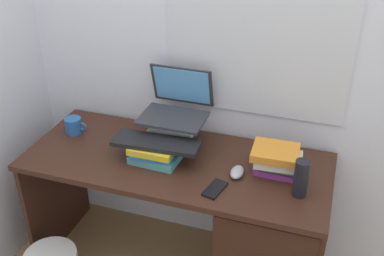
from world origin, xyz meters
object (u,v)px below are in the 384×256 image
at_px(desk, 248,230).
at_px(computer_mouse, 237,172).
at_px(keyboard, 156,143).
at_px(book_stack_keyboard_riser, 155,152).
at_px(laptop, 177,104).
at_px(book_stack_side, 277,160).
at_px(mug, 74,126).
at_px(book_stack_tall, 173,133).
at_px(water_bottle, 301,178).
at_px(cell_phone, 215,189).

relative_size(desk, computer_mouse, 14.40).
xyz_separation_m(keyboard, computer_mouse, (0.40, 0.00, -0.08)).
xyz_separation_m(book_stack_keyboard_riser, keyboard, (0.01, -0.00, 0.06)).
relative_size(book_stack_keyboard_riser, laptop, 0.74).
relative_size(book_stack_side, mug, 1.92).
bearing_deg(mug, book_stack_tall, 5.58).
xyz_separation_m(book_stack_tall, mug, (-0.55, -0.05, -0.03)).
bearing_deg(book_stack_keyboard_riser, computer_mouse, 0.19).
bearing_deg(mug, book_stack_keyboard_riser, -11.75).
relative_size(book_stack_keyboard_riser, keyboard, 0.57).
distance_m(laptop, water_bottle, 0.73).
distance_m(book_stack_keyboard_riser, keyboard, 0.06).
height_order(keyboard, cell_phone, keyboard).
bearing_deg(laptop, book_stack_side, -13.56).
xyz_separation_m(book_stack_keyboard_riser, book_stack_side, (0.58, 0.08, 0.02)).
bearing_deg(computer_mouse, mug, 173.46).
bearing_deg(mug, laptop, 10.93).
height_order(desk, laptop, laptop).
xyz_separation_m(book_stack_tall, keyboard, (-0.03, -0.16, 0.03)).
bearing_deg(laptop, computer_mouse, -29.67).
distance_m(book_stack_keyboard_riser, mug, 0.53).
bearing_deg(keyboard, mug, 164.47).
xyz_separation_m(book_stack_side, mug, (-1.09, 0.02, -0.03)).
distance_m(desk, book_stack_tall, 0.61).
xyz_separation_m(laptop, cell_phone, (0.30, -0.35, -0.20)).
bearing_deg(laptop, cell_phone, -48.91).
bearing_deg(book_stack_side, book_stack_keyboard_riser, -171.80).
distance_m(laptop, mug, 0.58).
bearing_deg(water_bottle, laptop, 158.09).
xyz_separation_m(laptop, water_bottle, (0.66, -0.27, -0.12)).
xyz_separation_m(book_stack_keyboard_riser, water_bottle, (0.70, -0.05, 0.04)).
relative_size(book_stack_side, water_bottle, 1.36).
height_order(mug, water_bottle, water_bottle).
xyz_separation_m(book_stack_keyboard_riser, laptop, (0.04, 0.21, 0.16)).
bearing_deg(computer_mouse, desk, 9.36).
relative_size(book_stack_tall, mug, 1.96).
xyz_separation_m(mug, cell_phone, (0.86, -0.24, -0.04)).
bearing_deg(computer_mouse, keyboard, -179.37).
bearing_deg(computer_mouse, book_stack_side, 25.89).
bearing_deg(desk, laptop, 155.49).
height_order(book_stack_keyboard_riser, mug, book_stack_keyboard_riser).
bearing_deg(computer_mouse, laptop, 150.33).
bearing_deg(book_stack_tall, laptop, 87.12).
xyz_separation_m(laptop, computer_mouse, (0.37, -0.21, -0.19)).
distance_m(keyboard, computer_mouse, 0.41).
height_order(laptop, water_bottle, laptop).
bearing_deg(cell_phone, book_stack_keyboard_riser, 170.98).
xyz_separation_m(book_stack_side, cell_phone, (-0.24, -0.22, -0.06)).
height_order(desk, book_stack_side, book_stack_side).
relative_size(computer_mouse, mug, 0.83).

